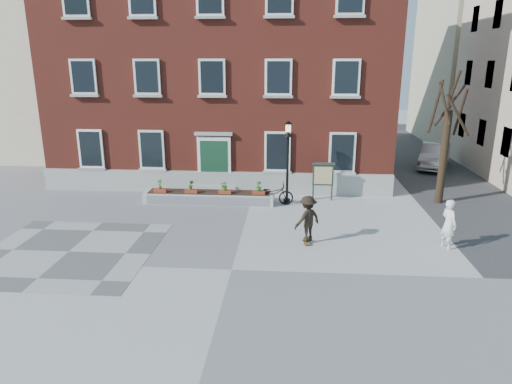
# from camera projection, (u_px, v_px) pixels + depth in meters

# --- Properties ---
(ground) EXTENTS (100.00, 100.00, 0.00)m
(ground) POSITION_uv_depth(u_px,v_px,m) (232.00, 270.00, 14.92)
(ground) COLOR #A0A0A2
(ground) RESTS_ON ground
(checker_patch) EXTENTS (6.00, 6.00, 0.01)m
(checker_patch) POSITION_uv_depth(u_px,v_px,m) (69.00, 252.00, 16.31)
(checker_patch) COLOR #515154
(checker_patch) RESTS_ON ground
(distant_building) EXTENTS (10.00, 12.00, 13.00)m
(distant_building) POSITION_uv_depth(u_px,v_px,m) (22.00, 61.00, 33.54)
(distant_building) COLOR beige
(distant_building) RESTS_ON ground
(bicycle) EXTENTS (2.07, 0.87, 1.06)m
(bicycle) POSITION_uv_depth(u_px,v_px,m) (272.00, 194.00, 21.45)
(bicycle) COLOR black
(bicycle) RESTS_ON ground
(parked_car) EXTENTS (3.12, 4.92, 1.53)m
(parked_car) POSITION_uv_depth(u_px,v_px,m) (435.00, 156.00, 28.74)
(parked_car) COLOR #B0B3B5
(parked_car) RESTS_ON ground
(bystander) EXTENTS (0.67, 0.79, 1.84)m
(bystander) POSITION_uv_depth(u_px,v_px,m) (449.00, 224.00, 16.39)
(bystander) COLOR white
(bystander) RESTS_ON ground
(brick_building) EXTENTS (18.40, 10.85, 12.60)m
(brick_building) POSITION_uv_depth(u_px,v_px,m) (226.00, 65.00, 26.68)
(brick_building) COLOR maroon
(brick_building) RESTS_ON ground
(planter_assembly) EXTENTS (6.20, 1.12, 1.15)m
(planter_assembly) POSITION_uv_depth(u_px,v_px,m) (209.00, 196.00, 21.85)
(planter_assembly) COLOR beige
(planter_assembly) RESTS_ON ground
(bare_tree) EXTENTS (1.83, 1.83, 6.16)m
(bare_tree) POSITION_uv_depth(u_px,v_px,m) (445.00, 145.00, 21.15)
(bare_tree) COLOR #302315
(bare_tree) RESTS_ON ground
(lamp_post) EXTENTS (0.40, 0.40, 3.93)m
(lamp_post) POSITION_uv_depth(u_px,v_px,m) (288.00, 151.00, 21.16)
(lamp_post) COLOR black
(lamp_post) RESTS_ON ground
(notice_board) EXTENTS (1.10, 0.16, 1.87)m
(notice_board) POSITION_uv_depth(u_px,v_px,m) (323.00, 175.00, 21.96)
(notice_board) COLOR #1B3727
(notice_board) RESTS_ON ground
(skateboarder) EXTENTS (1.28, 1.21, 1.82)m
(skateboarder) POSITION_uv_depth(u_px,v_px,m) (307.00, 219.00, 16.88)
(skateboarder) COLOR brown
(skateboarder) RESTS_ON ground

